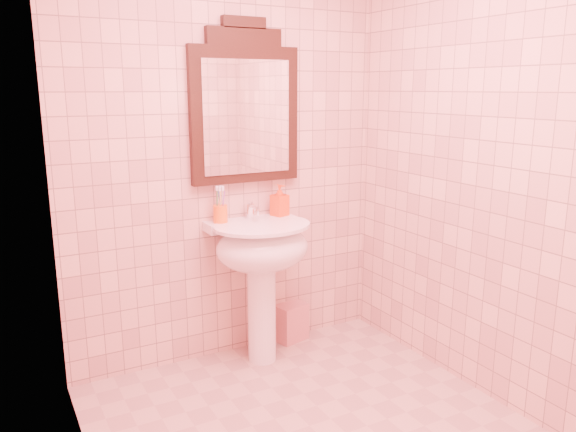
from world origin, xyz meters
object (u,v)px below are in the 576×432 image
pedestal_sink (262,257)px  towel (291,322)px  toothbrush_cup (220,213)px  soap_dispenser (280,200)px  mirror (245,108)px

pedestal_sink → towel: size_ratio=3.48×
toothbrush_cup → soap_dispenser: size_ratio=0.98×
soap_dispenser → pedestal_sink: bearing=-161.4°
toothbrush_cup → towel: 0.93m
towel → mirror: bearing=173.7°
toothbrush_cup → towel: toothbrush_cup is taller
pedestal_sink → toothbrush_cup: size_ratio=4.50×
mirror → soap_dispenser: 0.60m
soap_dispenser → towel: size_ratio=0.79×
mirror → pedestal_sink: bearing=-90.0°
pedestal_sink → soap_dispenser: bearing=35.9°
pedestal_sink → mirror: 0.88m
pedestal_sink → towel: bearing=29.9°
mirror → toothbrush_cup: mirror is taller
soap_dispenser → mirror: bearing=145.8°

